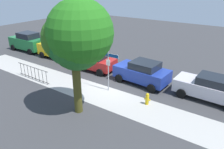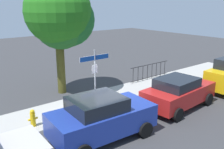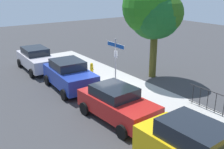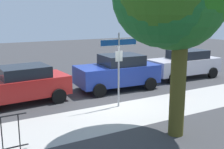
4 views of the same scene
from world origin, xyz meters
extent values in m
plane|color=#38383A|center=(0.00, 0.00, 0.00)|extent=(60.00, 60.00, 0.00)
cube|color=#A8A5A0|center=(2.00, 1.30, 0.00)|extent=(24.00, 2.60, 0.00)
cylinder|color=#9EA0A5|center=(0.15, 0.40, 1.51)|extent=(0.07, 0.07, 3.03)
cube|color=#144799|center=(0.15, 0.40, 2.64)|extent=(1.62, 0.02, 0.22)
cube|color=white|center=(0.15, 0.40, 2.64)|extent=(1.65, 0.02, 0.25)
cube|color=silver|center=(0.15, 0.42, 2.09)|extent=(0.32, 0.02, 0.42)
cylinder|color=#474419|center=(0.00, 3.66, 1.70)|extent=(0.47, 0.47, 3.39)
sphere|color=#195C24|center=(0.45, 3.40, 4.24)|extent=(2.99, 2.99, 2.99)
sphere|color=#226D18|center=(-0.15, 3.32, 4.70)|extent=(3.59, 3.59, 3.59)
sphere|color=#2B5C17|center=(0.69, 3.62, 4.34)|extent=(2.59, 2.59, 2.59)
sphere|color=#206122|center=(0.02, 3.42, 4.13)|extent=(2.97, 2.97, 2.97)
cube|color=silver|center=(-6.00, -2.28, 0.74)|extent=(4.43, 1.91, 0.85)
cube|color=black|center=(-6.26, -2.28, 1.41)|extent=(2.15, 1.62, 0.49)
cylinder|color=black|center=(-4.48, -1.45, 0.32)|extent=(0.65, 0.24, 0.64)
cylinder|color=black|center=(-4.54, -3.21, 0.32)|extent=(0.65, 0.24, 0.64)
cube|color=navy|center=(-1.20, -2.02, 0.77)|extent=(4.20, 2.14, 0.91)
cube|color=black|center=(-1.45, -2.00, 1.49)|extent=(2.06, 1.79, 0.52)
cylinder|color=black|center=(0.25, -1.15, 0.32)|extent=(0.65, 0.26, 0.64)
cylinder|color=black|center=(0.13, -3.05, 0.32)|extent=(0.65, 0.26, 0.64)
cylinder|color=black|center=(-2.53, -0.99, 0.32)|extent=(0.65, 0.26, 0.64)
cylinder|color=black|center=(-2.65, -2.89, 0.32)|extent=(0.65, 0.26, 0.64)
cube|color=#B41E1B|center=(3.60, -2.01, 0.72)|extent=(4.18, 2.05, 0.80)
cube|color=black|center=(3.36, -2.02, 1.36)|extent=(2.05, 1.70, 0.47)
cylinder|color=black|center=(4.93, -1.02, 0.32)|extent=(0.65, 0.26, 0.64)
cylinder|color=black|center=(5.04, -2.82, 0.32)|extent=(0.65, 0.26, 0.64)
cylinder|color=black|center=(2.16, -1.20, 0.32)|extent=(0.65, 0.26, 0.64)
cylinder|color=black|center=(2.27, -2.99, 0.32)|extent=(0.65, 0.26, 0.64)
cube|color=gold|center=(8.40, -2.44, 0.86)|extent=(4.26, 1.87, 1.08)
cube|color=black|center=(8.15, -2.45, 1.70)|extent=(2.07, 1.59, 0.59)
cylinder|color=black|center=(9.80, -1.53, 0.32)|extent=(0.65, 0.24, 0.64)
cylinder|color=black|center=(9.86, -3.25, 0.32)|extent=(0.65, 0.24, 0.64)
cylinder|color=black|center=(6.94, -1.62, 0.32)|extent=(0.65, 0.24, 0.64)
cylinder|color=black|center=(7.00, -3.35, 0.32)|extent=(0.65, 0.24, 0.64)
cube|color=#1E7036|center=(13.20, -2.33, 0.89)|extent=(4.33, 1.92, 1.13)
cube|color=black|center=(12.94, -2.34, 1.76)|extent=(2.10, 1.64, 0.61)
cylinder|color=black|center=(14.62, -1.39, 0.32)|extent=(0.65, 0.24, 0.64)
cylinder|color=black|center=(14.68, -3.18, 0.32)|extent=(0.65, 0.24, 0.64)
cylinder|color=black|center=(11.72, -1.48, 0.32)|extent=(0.65, 0.24, 0.64)
cylinder|color=black|center=(11.78, -3.27, 0.32)|extent=(0.65, 0.24, 0.64)
cylinder|color=black|center=(6.06, 2.30, 1.05)|extent=(3.61, 0.04, 0.04)
cylinder|color=black|center=(6.06, 2.30, 0.12)|extent=(3.61, 0.04, 0.04)
cylinder|color=black|center=(4.48, 2.30, 0.53)|extent=(0.03, 0.03, 1.05)
cylinder|color=black|center=(4.94, 2.30, 0.53)|extent=(0.03, 0.03, 1.05)
cylinder|color=black|center=(5.39, 2.30, 0.53)|extent=(0.03, 0.03, 1.05)
cylinder|color=black|center=(5.84, 2.30, 0.53)|extent=(0.03, 0.03, 1.05)
cylinder|color=black|center=(6.29, 2.30, 0.53)|extent=(0.03, 0.03, 1.05)
cylinder|color=black|center=(6.74, 2.30, 0.53)|extent=(0.03, 0.03, 1.05)
cylinder|color=black|center=(7.19, 2.30, 0.53)|extent=(0.03, 0.03, 1.05)
cylinder|color=black|center=(7.64, 2.30, 0.53)|extent=(0.03, 0.03, 1.05)
cylinder|color=yellow|center=(-2.99, 0.60, 0.31)|extent=(0.22, 0.22, 0.62)
sphere|color=yellow|center=(-2.99, 0.60, 0.68)|extent=(0.20, 0.20, 0.20)
cylinder|color=yellow|center=(-3.15, 0.60, 0.34)|extent=(0.10, 0.09, 0.09)
cylinder|color=yellow|center=(-2.83, 0.60, 0.34)|extent=(0.10, 0.09, 0.09)
camera|label=1|loc=(-7.98, 11.66, 7.17)|focal=34.84mm
camera|label=2|loc=(-6.45, -9.22, 5.17)|focal=40.26mm
camera|label=3|loc=(12.50, -8.65, 6.00)|focal=42.45mm
camera|label=4|loc=(5.78, 9.77, 3.69)|focal=44.46mm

